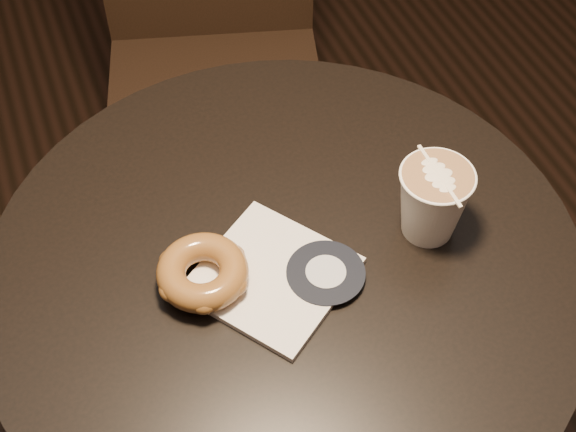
{
  "coord_description": "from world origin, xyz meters",
  "views": [
    {
      "loc": [
        -0.2,
        -0.51,
        1.5
      ],
      "look_at": [
        0.01,
        0.03,
        0.79
      ],
      "focal_mm": 50.0,
      "sensor_mm": 36.0,
      "label": 1
    }
  ],
  "objects": [
    {
      "name": "pastry_bag",
      "position": [
        -0.02,
        -0.02,
        0.75
      ],
      "size": [
        0.22,
        0.22,
        0.01
      ],
      "primitive_type": "cube",
      "rotation": [
        0.0,
        0.0,
        0.62
      ],
      "color": "silver",
      "rests_on": "cafe_table"
    },
    {
      "name": "doughnut",
      "position": [
        -0.1,
        -0.0,
        0.77
      ],
      "size": [
        0.1,
        0.1,
        0.03
      ],
      "primitive_type": "torus",
      "color": "brown",
      "rests_on": "pastry_bag"
    },
    {
      "name": "latte_cup",
      "position": [
        0.17,
        -0.02,
        0.8
      ],
      "size": [
        0.09,
        0.09,
        0.1
      ],
      "primitive_type": null,
      "color": "white",
      "rests_on": "cafe_table"
    },
    {
      "name": "chair",
      "position": [
        0.12,
        0.69,
        0.57
      ],
      "size": [
        0.5,
        0.5,
        1.02
      ],
      "rotation": [
        0.0,
        0.0,
        -0.28
      ],
      "color": "black",
      "rests_on": "ground"
    },
    {
      "name": "cafe_table",
      "position": [
        0.0,
        0.0,
        0.55
      ],
      "size": [
        0.7,
        0.7,
        0.75
      ],
      "color": "black",
      "rests_on": "ground"
    }
  ]
}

